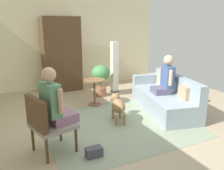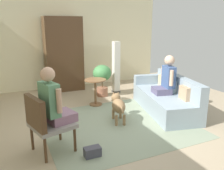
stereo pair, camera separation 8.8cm
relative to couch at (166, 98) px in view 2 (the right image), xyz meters
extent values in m
plane|color=tan|center=(-1.43, -0.14, -0.30)|extent=(7.82, 7.82, 0.00)
cube|color=beige|center=(-1.43, 3.17, 1.11)|extent=(6.16, 0.12, 2.82)
cube|color=gray|center=(-1.38, -0.24, -0.29)|extent=(2.82, 2.60, 0.01)
cube|color=#8EA0AD|center=(-0.06, -0.02, -0.08)|extent=(1.28, 2.18, 0.43)
cube|color=#8EA0AD|center=(0.26, -0.10, 0.32)|extent=(0.64, 2.04, 0.39)
cube|color=#8EA0AD|center=(0.15, 0.89, 0.25)|extent=(0.86, 0.36, 0.24)
cube|color=tan|center=(0.02, -0.57, 0.27)|extent=(0.17, 0.33, 0.28)
cube|color=#9EB2B7|center=(0.14, -0.02, 0.27)|extent=(0.16, 0.30, 0.28)
cube|color=#C6B284|center=(0.27, 0.53, 0.27)|extent=(0.17, 0.32, 0.28)
cylinder|color=#4C331E|center=(-2.55, -0.42, -0.10)|extent=(0.04, 0.04, 0.40)
cylinder|color=#4C331E|center=(-2.42, -0.89, -0.10)|extent=(0.04, 0.04, 0.40)
cylinder|color=#4C331E|center=(-3.02, -0.55, -0.10)|extent=(0.04, 0.04, 0.40)
cylinder|color=#4C331E|center=(-2.89, -1.02, -0.10)|extent=(0.04, 0.04, 0.40)
cube|color=gray|center=(-2.72, -0.72, 0.14)|extent=(0.72, 0.72, 0.06)
cube|color=#4C331E|center=(-2.97, -0.78, 0.40)|extent=(0.23, 0.59, 0.47)
cube|color=#585373|center=(-0.14, -0.01, 0.20)|extent=(0.44, 0.45, 0.14)
cube|color=#3F598C|center=(0.01, -0.04, 0.51)|extent=(0.26, 0.41, 0.48)
sphere|color=#DDB293|center=(0.01, -0.04, 0.88)|extent=(0.22, 0.22, 0.22)
cylinder|color=#DDB293|center=(-0.08, -0.25, 0.53)|extent=(0.08, 0.08, 0.34)
cylinder|color=#DDB293|center=(0.02, 0.19, 0.53)|extent=(0.08, 0.08, 0.34)
cube|color=gray|center=(-2.58, -0.68, 0.24)|extent=(0.49, 0.48, 0.14)
cube|color=#598C66|center=(-2.74, -0.72, 0.56)|extent=(0.28, 0.42, 0.51)
sphere|color=tan|center=(-2.74, -0.72, 0.94)|extent=(0.22, 0.22, 0.22)
cylinder|color=tan|center=(-2.77, -0.49, 0.59)|extent=(0.08, 0.08, 0.36)
cylinder|color=tan|center=(-2.64, -0.94, 0.59)|extent=(0.08, 0.08, 0.36)
cylinder|color=brown|center=(-1.34, 1.03, 0.34)|extent=(0.53, 0.53, 0.02)
cylinder|color=brown|center=(-1.34, 1.03, 0.02)|extent=(0.06, 0.06, 0.63)
cylinder|color=brown|center=(-1.34, 1.03, -0.28)|extent=(0.31, 0.31, 0.03)
ellipsoid|color=olive|center=(-1.29, -0.15, 0.05)|extent=(0.39, 0.56, 0.26)
sphere|color=olive|center=(-1.21, 0.16, 0.13)|extent=(0.20, 0.20, 0.20)
cone|color=olive|center=(-1.26, 0.17, 0.23)|extent=(0.06, 0.06, 0.06)
cone|color=olive|center=(-1.16, 0.14, 0.23)|extent=(0.06, 0.06, 0.06)
cylinder|color=olive|center=(-1.38, -0.47, 0.09)|extent=(0.08, 0.18, 0.10)
cylinder|color=olive|center=(-1.32, 0.05, -0.19)|extent=(0.06, 0.06, 0.22)
cylinder|color=olive|center=(-1.17, 0.00, -0.19)|extent=(0.06, 0.06, 0.22)
cylinder|color=olive|center=(-1.42, -0.30, -0.19)|extent=(0.06, 0.06, 0.22)
cylinder|color=olive|center=(-1.26, -0.34, -0.19)|extent=(0.06, 0.06, 0.22)
cylinder|color=#996047|center=(-0.90, 1.68, -0.17)|extent=(0.31, 0.31, 0.25)
cylinder|color=brown|center=(-0.90, 1.68, 0.05)|extent=(0.03, 0.03, 0.20)
ellipsoid|color=#458548|center=(-0.90, 1.68, 0.35)|extent=(0.50, 0.50, 0.45)
cube|color=#4C4742|center=(-0.40, 1.83, -0.27)|extent=(0.20, 0.20, 0.06)
cube|color=white|center=(-0.40, 1.83, 0.48)|extent=(0.18, 0.18, 1.43)
cube|color=#4C331E|center=(-1.68, 2.76, 0.79)|extent=(1.08, 0.56, 2.17)
cube|color=#3F3F4C|center=(-2.23, -1.14, -0.22)|extent=(0.25, 0.14, 0.15)
camera|label=1|loc=(-3.37, -4.10, 1.65)|focal=37.49mm
camera|label=2|loc=(-3.29, -4.14, 1.65)|focal=37.49mm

